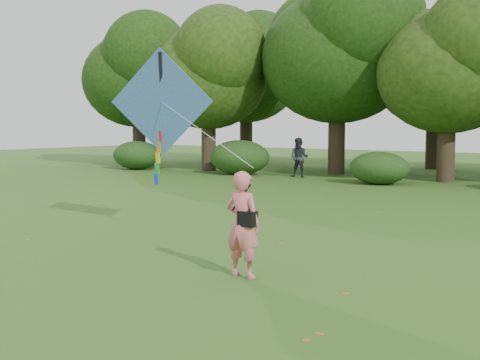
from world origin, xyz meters
The scene contains 7 objects.
ground centered at (0.00, 0.00, 0.00)m, with size 100.00×100.00×0.00m, color #265114.
man_kite_flyer centered at (0.43, 0.54, 0.91)m, with size 0.67×0.44×1.83m, color #E56B75.
bystander_left centered at (-8.56, 18.06, 0.98)m, with size 0.95×0.74×1.95m, color #242930.
crossbody_bag centered at (0.55, 0.51, 1.03)m, with size 0.43×0.20×0.72m.
flying_kite centered at (-3.56, 2.86, 3.10)m, with size 5.42×2.89×3.25m.
shrub_band centered at (-0.72, 17.60, 0.86)m, with size 39.15×3.22×1.88m.
fallen_leaves centered at (1.32, 2.49, 0.01)m, with size 11.18×10.82×0.01m.
Camera 1 is at (6.26, -7.70, 2.60)m, focal length 45.00 mm.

